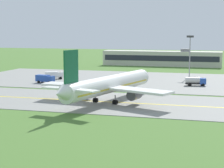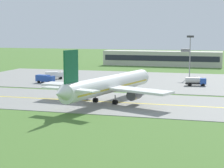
{
  "view_description": "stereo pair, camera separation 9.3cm",
  "coord_description": "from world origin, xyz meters",
  "views": [
    {
      "loc": [
        26.15,
        -87.98,
        16.56
      ],
      "look_at": [
        0.41,
        2.12,
        4.0
      ],
      "focal_mm": 64.72,
      "sensor_mm": 36.0,
      "label": 1
    },
    {
      "loc": [
        26.24,
        -87.96,
        16.56
      ],
      "look_at": [
        0.41,
        2.12,
        4.0
      ],
      "focal_mm": 64.72,
      "sensor_mm": 36.0,
      "label": 2
    }
  ],
  "objects": [
    {
      "name": "ground_plane",
      "position": [
        0.0,
        0.0,
        0.0
      ],
      "size": [
        500.0,
        500.0,
        0.0
      ],
      "primitive_type": "plane",
      "color": "#47702D"
    },
    {
      "name": "taxiway_strip",
      "position": [
        0.0,
        0.0,
        0.05
      ],
      "size": [
        240.0,
        28.0,
        0.1
      ],
      "primitive_type": "cube",
      "color": "gray",
      "rests_on": "ground"
    },
    {
      "name": "apron_pad",
      "position": [
        10.0,
        42.0,
        0.05
      ],
      "size": [
        140.0,
        52.0,
        0.1
      ],
      "primitive_type": "cube",
      "color": "gray",
      "rests_on": "ground"
    },
    {
      "name": "taxiway_centreline",
      "position": [
        0.0,
        0.0,
        0.11
      ],
      "size": [
        220.0,
        0.6,
        0.01
      ],
      "primitive_type": "cube",
      "color": "yellow",
      "rests_on": "taxiway_strip"
    },
    {
      "name": "airplane_lead",
      "position": [
        0.29,
        -0.35,
        4.13
      ],
      "size": [
        32.06,
        39.2,
        12.7
      ],
      "color": "white",
      "rests_on": "ground"
    },
    {
      "name": "service_truck_baggage",
      "position": [
        -30.08,
        37.04,
        1.53
      ],
      "size": [
        6.13,
        5.02,
        2.6
      ],
      "color": "silver",
      "rests_on": "ground"
    },
    {
      "name": "service_truck_fuel",
      "position": [
        17.39,
        33.19,
        1.53
      ],
      "size": [
        6.31,
        3.43,
        2.65
      ],
      "color": "#264CA5",
      "rests_on": "ground"
    },
    {
      "name": "service_truck_catering",
      "position": [
        -28.43,
        26.69,
        1.53
      ],
      "size": [
        6.21,
        2.94,
        2.6
      ],
      "color": "#264CA5",
      "rests_on": "ground"
    },
    {
      "name": "terminal_building",
      "position": [
        -3.1,
        98.67,
        3.45
      ],
      "size": [
        54.68,
        8.47,
        8.06
      ],
      "color": "beige",
      "rests_on": "ground"
    },
    {
      "name": "apron_light_mast",
      "position": [
        13.71,
        53.8,
        9.33
      ],
      "size": [
        2.4,
        0.5,
        14.7
      ],
      "color": "gray",
      "rests_on": "ground"
    }
  ]
}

